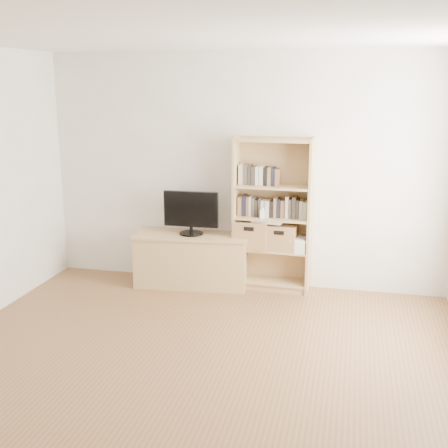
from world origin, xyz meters
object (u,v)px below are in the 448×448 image
(tv_stand, at_px, (192,261))
(basket_left, at_px, (252,234))
(laptop, at_px, (269,220))
(television, at_px, (191,213))
(basket_right, at_px, (281,237))
(bookshelf, at_px, (272,215))
(baby_monitor, at_px, (262,214))

(tv_stand, bearing_deg, basket_left, 1.31)
(basket_left, distance_m, laptop, 0.25)
(television, bearing_deg, basket_right, 4.02)
(tv_stand, relative_size, bookshelf, 0.74)
(basket_right, distance_m, laptop, 0.23)
(bookshelf, bearing_deg, basket_right, -2.60)
(bookshelf, height_order, laptop, bookshelf)
(tv_stand, bearing_deg, television, 174.16)
(bookshelf, distance_m, laptop, 0.07)
(laptop, bearing_deg, basket_left, -174.57)
(television, height_order, baby_monitor, television)
(tv_stand, relative_size, basket_left, 3.37)
(television, bearing_deg, bookshelf, 4.97)
(bookshelf, bearing_deg, tv_stand, -173.32)
(basket_left, xyz_separation_m, basket_right, (0.33, -0.01, -0.01))
(baby_monitor, distance_m, basket_left, 0.30)
(baby_monitor, height_order, laptop, baby_monitor)
(baby_monitor, relative_size, basket_right, 0.28)
(bookshelf, height_order, baby_monitor, bookshelf)
(tv_stand, height_order, laptop, laptop)
(baby_monitor, xyz_separation_m, laptop, (0.06, 0.07, -0.09))
(tv_stand, relative_size, basket_right, 3.67)
(television, relative_size, basket_left, 1.67)
(television, relative_size, laptop, 1.87)
(basket_left, bearing_deg, television, -170.68)
(tv_stand, height_order, basket_right, basket_right)
(bookshelf, xyz_separation_m, baby_monitor, (-0.10, -0.09, 0.03))
(basket_left, relative_size, basket_right, 1.09)
(bookshelf, xyz_separation_m, basket_left, (-0.23, 0.00, -0.22))
(baby_monitor, bearing_deg, bookshelf, 37.13)
(baby_monitor, height_order, basket_left, baby_monitor)
(television, bearing_deg, basket_left, 6.78)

